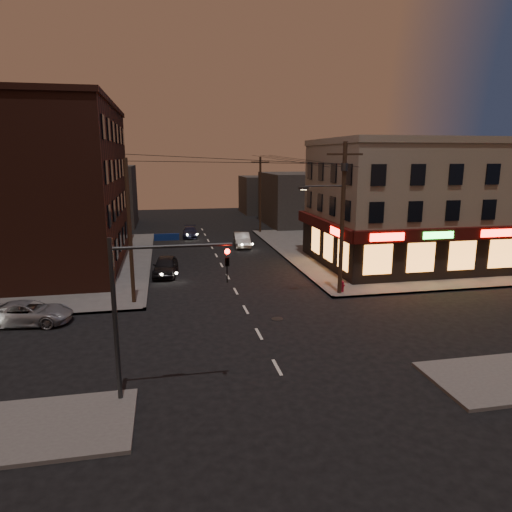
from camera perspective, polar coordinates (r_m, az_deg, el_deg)
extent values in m
plane|color=black|center=(24.54, 0.37, -9.72)|extent=(120.00, 120.00, 0.00)
cube|color=#514F4C|center=(47.94, 17.06, 0.81)|extent=(24.00, 28.00, 0.15)
cube|color=#514F4C|center=(44.33, -28.63, -1.09)|extent=(24.00, 28.00, 0.15)
cube|color=gray|center=(41.49, 18.64, 6.08)|extent=(15.00, 12.00, 10.00)
cube|color=gray|center=(41.30, 19.15, 13.33)|extent=(15.20, 12.20, 0.50)
cube|color=black|center=(37.00, 22.83, -0.12)|extent=(15.12, 0.25, 3.40)
cube|color=black|center=(38.82, 8.71, 1.27)|extent=(0.25, 12.12, 3.40)
cube|color=#3B0C09|center=(36.44, 23.33, 2.54)|extent=(15.60, 0.50, 0.90)
cube|color=#3B0C09|center=(38.42, 8.38, 3.89)|extent=(0.50, 12.60, 0.90)
cube|color=#FF140C|center=(33.48, 16.09, 2.29)|extent=(2.60, 0.06, 0.55)
cube|color=#FF140C|center=(38.32, 27.87, 2.56)|extent=(2.60, 0.06, 0.55)
cube|color=#26FF3F|center=(35.49, 21.84, 2.43)|extent=(2.40, 0.06, 0.50)
cube|color=#FF140C|center=(34.81, 10.05, 2.95)|extent=(0.06, 2.60, 0.55)
cube|color=#FE9437|center=(36.52, 22.19, -0.06)|extent=(12.40, 0.08, 2.20)
cube|color=#FE9437|center=(37.83, 9.02, 1.12)|extent=(0.08, 8.40, 2.20)
cube|color=#401E14|center=(42.50, -25.01, 7.75)|extent=(12.00, 20.00, 13.00)
cube|color=#3F3D3A|center=(63.34, 5.84, 7.11)|extent=(10.00, 12.00, 7.00)
cube|color=#3F3D3A|center=(65.02, -18.87, 7.10)|extent=(9.00, 10.00, 8.00)
cube|color=#3F3D3A|center=(76.36, 1.27, 7.68)|extent=(8.00, 8.00, 6.00)
cylinder|color=#382619|center=(30.57, 10.74, 4.48)|extent=(0.28, 0.28, 10.00)
cube|color=#382619|center=(30.30, 11.06, 12.37)|extent=(2.40, 0.12, 0.12)
cylinder|color=#333538|center=(30.31, 11.00, 10.86)|extent=(0.44, 0.44, 0.50)
cylinder|color=#333538|center=(29.89, 8.57, 8.63)|extent=(2.60, 0.10, 0.10)
cube|color=#333538|center=(29.45, 5.97, 8.45)|extent=(0.60, 0.25, 0.18)
cube|color=#FFD88C|center=(29.46, 5.97, 8.26)|extent=(0.35, 0.15, 0.04)
cylinder|color=#382619|center=(55.64, 0.54, 7.64)|extent=(0.26, 0.26, 9.00)
cylinder|color=#382619|center=(29.20, -15.50, 2.90)|extent=(0.24, 0.24, 9.00)
cylinder|color=#333538|center=(17.83, -17.18, -7.97)|extent=(0.18, 0.18, 6.40)
cylinder|color=#333538|center=(16.97, -10.38, 1.20)|extent=(4.40, 0.12, 0.12)
imported|color=black|center=(17.22, -3.65, -0.16)|extent=(0.16, 0.20, 1.00)
sphere|color=#FF0C05|center=(17.05, -3.61, 0.57)|extent=(0.20, 0.20, 0.20)
cube|color=navy|center=(16.91, -11.10, 2.34)|extent=(0.90, 0.05, 0.25)
imported|color=#94969C|center=(28.69, -26.58, -6.38)|extent=(4.94, 2.74, 1.31)
imported|color=black|center=(36.70, -11.25, -1.22)|extent=(2.26, 4.61, 1.51)
imported|color=gray|center=(47.50, -1.78, 2.06)|extent=(1.89, 4.55, 1.46)
imported|color=#1C1F38|center=(53.67, -8.26, 2.98)|extent=(1.93, 4.20, 1.19)
cylinder|color=maroon|center=(31.82, 10.72, -3.85)|extent=(0.26, 0.26, 0.62)
sphere|color=maroon|center=(31.73, 10.75, -3.26)|extent=(0.25, 0.25, 0.25)
cylinder|color=maroon|center=(31.79, 10.73, -3.64)|extent=(0.35, 0.18, 0.12)
cylinder|color=maroon|center=(31.79, 10.73, -3.64)|extent=(0.18, 0.35, 0.12)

